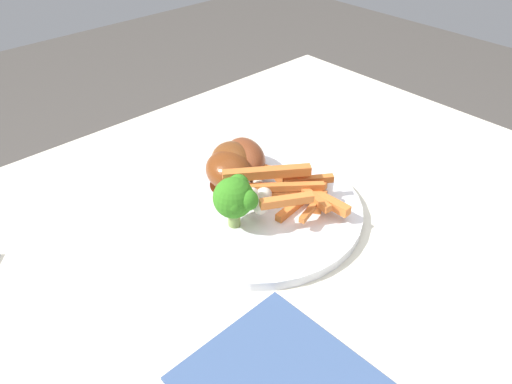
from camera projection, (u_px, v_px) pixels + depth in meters
dining_table at (253, 327)px, 0.63m from camera, size 0.97×0.73×0.75m
dinner_plate at (256, 209)px, 0.61m from camera, size 0.26×0.26×0.01m
broccoli_floret_front at (235, 198)px, 0.55m from camera, size 0.05×0.05×0.06m
carrot_fries_pile at (295, 187)px, 0.60m from camera, size 0.13×0.14×0.05m
chicken_drumstick_near at (234, 163)px, 0.64m from camera, size 0.08×0.12×0.04m
chicken_drumstick_far at (231, 173)px, 0.63m from camera, size 0.07×0.13×0.04m
chicken_drumstick_extra at (246, 160)px, 0.65m from camera, size 0.08×0.13×0.04m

